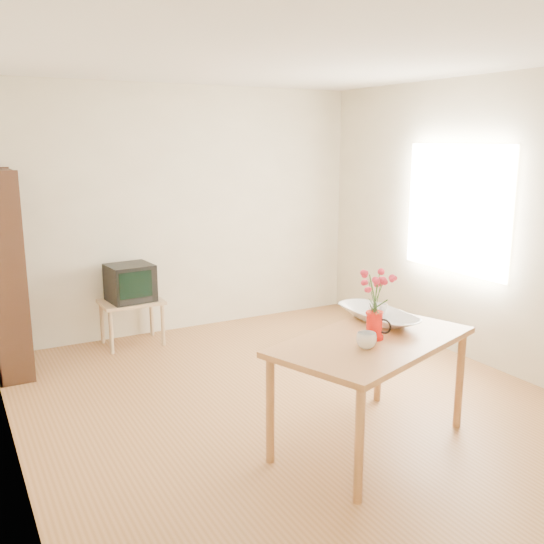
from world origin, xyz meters
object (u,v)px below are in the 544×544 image
table (372,351)px  pitcher (374,326)px  bowl (379,291)px  television (130,282)px  mug (366,340)px

table → pitcher: bearing=-23.0°
table → bowl: bowl is taller
table → bowl: size_ratio=3.33×
pitcher → bowl: bearing=20.3°
table → television: bearing=87.4°
bowl → pitcher: bearing=-132.1°
bowl → television: (-1.12, 2.51, -0.32)m
pitcher → television: bearing=79.1°
pitcher → mug: bearing=-169.3°
table → television: television is taller
pitcher → mug: (-0.16, -0.13, -0.03)m
pitcher → television: size_ratio=0.42×
television → table: bearing=-78.9°
table → bowl: bearing=27.6°
mug → bowl: size_ratio=0.27×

